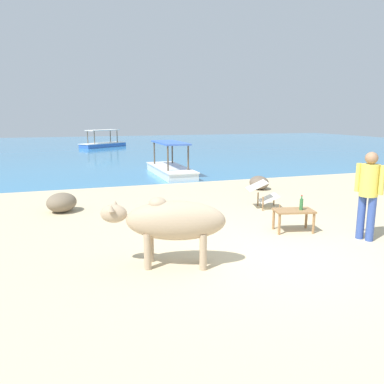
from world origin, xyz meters
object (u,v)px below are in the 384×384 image
object	(u,v)px
low_bench_table	(294,213)
cow	(172,221)
boat_white	(170,168)
deck_chair_near	(263,193)
bottle	(301,204)
person_standing	(369,189)
boat_blue	(103,143)

from	to	relation	value
low_bench_table	cow	bearing A→B (deg)	-148.56
cow	boat_white	distance (m)	9.23
deck_chair_near	boat_white	xyz separation A→B (m)	(-0.70, 6.09, -0.13)
bottle	person_standing	world-z (taller)	person_standing
boat_blue	person_standing	bearing A→B (deg)	61.30
low_bench_table	deck_chair_near	bearing A→B (deg)	91.85
low_bench_table	person_standing	xyz separation A→B (m)	(0.96, -0.85, 0.58)
boat_blue	boat_white	size ratio (longest dim) A/B	1.00
low_bench_table	bottle	xyz separation A→B (m)	(0.12, -0.06, 0.19)
bottle	boat_white	size ratio (longest dim) A/B	0.08
low_bench_table	boat_blue	size ratio (longest dim) A/B	0.23
deck_chair_near	boat_white	bearing A→B (deg)	111.79
low_bench_table	boat_white	bearing A→B (deg)	105.25
low_bench_table	deck_chair_near	world-z (taller)	deck_chair_near
cow	low_bench_table	world-z (taller)	cow
person_standing	boat_white	bearing A→B (deg)	74.68
person_standing	low_bench_table	bearing A→B (deg)	114.78
cow	bottle	bearing A→B (deg)	-143.51
deck_chair_near	boat_blue	size ratio (longest dim) A/B	0.24
bottle	boat_white	world-z (taller)	boat_white
cow	low_bench_table	distance (m)	2.89
cow	boat_blue	xyz separation A→B (m)	(1.16, 23.70, -0.45)
cow	person_standing	bearing A→B (deg)	-159.35
deck_chair_near	person_standing	bearing A→B (deg)	-62.67
bottle	low_bench_table	bearing A→B (deg)	155.05
low_bench_table	bottle	distance (m)	0.24
low_bench_table	person_standing	bearing A→B (deg)	-28.70
cow	deck_chair_near	bearing A→B (deg)	-117.93
cow	deck_chair_near	world-z (taller)	cow
bottle	boat_white	distance (m)	8.07
low_bench_table	person_standing	distance (m)	1.41
boat_white	bottle	bearing A→B (deg)	3.02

